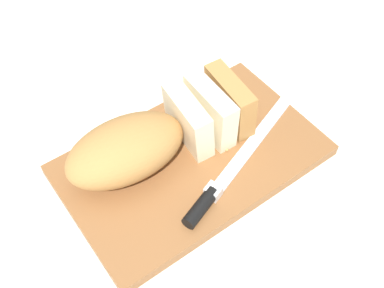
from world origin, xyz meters
The scene contains 6 objects.
ground_plane centered at (0.00, 0.00, 0.00)m, with size 3.00×3.00×0.00m, color silver.
cutting_board centered at (0.00, 0.00, 0.01)m, with size 0.39×0.24×0.02m, color brown.
bread_loaf centered at (-0.04, 0.04, 0.06)m, with size 0.30×0.12×0.09m.
bread_knife centered at (0.00, -0.07, 0.03)m, with size 0.29×0.12×0.02m.
crumb_near_knife centered at (-0.05, 0.02, 0.02)m, with size 0.00×0.00×0.00m, color tan.
crumb_near_loaf centered at (0.05, -0.02, 0.02)m, with size 0.01×0.01×0.01m, color tan.
Camera 1 is at (-0.25, -0.35, 0.60)m, focal length 43.81 mm.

